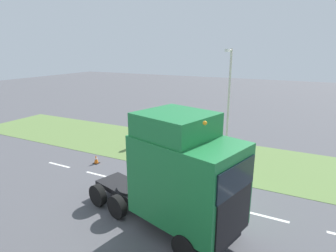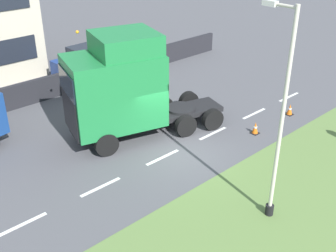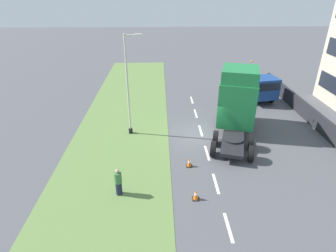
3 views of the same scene
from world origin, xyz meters
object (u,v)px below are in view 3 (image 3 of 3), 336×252
Objects in this scene: lamp_post at (129,90)px; pedestrian at (118,182)px; lorry_cab at (237,99)px; traffic_cone_trailing at (189,162)px; flatbed_truck at (260,88)px; traffic_cone_lead at (196,195)px.

pedestrian is (-0.09, -6.89, -2.62)m from lamp_post.
lamp_post is (-7.84, -0.39, 0.93)m from lorry_cab.
pedestrian reaches higher than traffic_cone_trailing.
flatbed_truck is at bearing 27.94° from lamp_post.
lamp_post is at bearing 131.19° from traffic_cone_trailing.
flatbed_truck is 17.52m from pedestrian.
flatbed_truck is at bearing 60.60° from traffic_cone_lead.
flatbed_truck is at bearing 72.81° from lorry_cab.
flatbed_truck is at bearing 54.00° from traffic_cone_trailing.
traffic_cone_trailing is at bearing 43.44° from flatbed_truck.
pedestrian is 4.10m from traffic_cone_lead.
traffic_cone_lead is (-7.65, -13.57, -1.04)m from flatbed_truck.
traffic_cone_lead is (-3.89, -7.81, -2.19)m from lorry_cab.
lamp_post reaches higher than traffic_cone_lead.
lamp_post is at bearing 118.01° from traffic_cone_lead.
traffic_cone_trailing is at bearing -48.81° from lamp_post.
lorry_cab is 1.28× the size of flatbed_truck.
traffic_cone_trailing is at bearing -113.27° from lorry_cab.
lorry_cab is 13.21× the size of traffic_cone_lead.
traffic_cone_trailing is (-7.70, -10.60, -1.04)m from flatbed_truck.
traffic_cone_trailing is at bearing 31.51° from pedestrian.
pedestrian is (-11.68, -13.04, -0.55)m from flatbed_truck.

